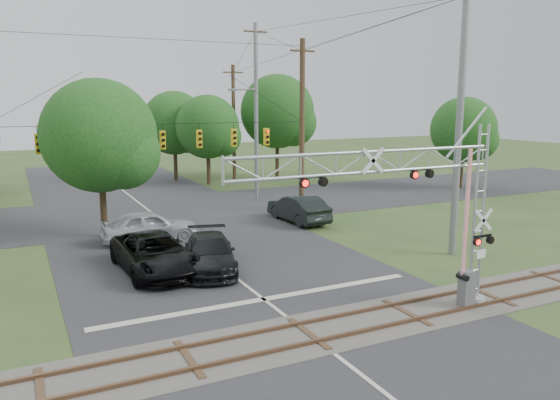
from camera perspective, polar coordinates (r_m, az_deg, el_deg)
name	(u,v)px	position (r m, az deg, el deg)	size (l,w,h in m)	color
ground	(342,361)	(16.70, 6.49, -16.33)	(160.00, 160.00, 0.00)	#2E4821
road_main	(222,268)	(25.08, -6.03, -7.05)	(14.00, 90.00, 0.02)	#28282A
road_cross	(151,212)	(38.14, -13.36, -1.24)	(90.00, 12.00, 0.02)	#28282A
railroad_track	(308,334)	(18.24, 3.00, -13.78)	(90.00, 3.20, 0.17)	#4C4842
crossing_gantry	(415,201)	(18.88, 13.96, -0.12)	(10.33, 0.85, 6.68)	gray
traffic_signal_span	(177,132)	(33.79, -10.74, 7.02)	(19.34, 0.36, 11.50)	gray
pickup_black	(155,254)	(24.76, -12.97, -5.47)	(2.81, 6.10, 1.69)	black
car_dark	(210,253)	(24.67, -7.35, -5.53)	(2.16, 5.32, 1.54)	black
sedan_silver	(150,226)	(30.09, -13.46, -2.66)	(2.03, 5.03, 1.71)	#B2B3BA
suv_dark	(298,208)	(34.10, 1.91, -0.87)	(1.81, 5.18, 1.71)	black
streetlight	(254,138)	(41.37, -2.70, 6.54)	(2.26, 0.24, 8.49)	gray
utility_poles	(195,122)	(36.46, -8.88, 8.05)	(23.34, 28.90, 13.57)	#41301E
treeline	(115,123)	(46.65, -16.89, 7.68)	(54.00, 27.92, 10.01)	#362918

